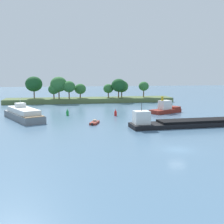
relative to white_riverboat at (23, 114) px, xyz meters
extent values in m
plane|color=slate|center=(27.41, -32.85, -1.40)|extent=(400.00, 400.00, 0.00)
cube|color=#566B3D|center=(20.33, 39.39, -0.53)|extent=(65.88, 10.30, 1.72)
cylinder|color=#513823|center=(-1.56, 41.52, 1.80)|extent=(0.44, 0.44, 2.95)
ellipsoid|color=#194C23|center=(-1.56, 41.52, 5.91)|extent=(6.58, 6.58, 5.92)
cylinder|color=#513823|center=(6.18, 38.28, 1.30)|extent=(0.44, 0.44, 1.94)
ellipsoid|color=#2D6B33|center=(6.18, 38.28, 3.96)|extent=(4.24, 4.24, 3.82)
cylinder|color=#513823|center=(8.12, 38.42, 1.80)|extent=(0.44, 0.44, 2.94)
ellipsoid|color=#2D6B33|center=(8.12, 38.42, 5.85)|extent=(6.47, 6.47, 5.82)
cylinder|color=#513823|center=(11.97, 36.96, 1.69)|extent=(0.44, 0.44, 2.72)
ellipsoid|color=#2D6B33|center=(11.97, 36.96, 4.98)|extent=(4.83, 4.83, 4.35)
cylinder|color=#513823|center=(16.41, 39.75, 1.21)|extent=(0.44, 0.44, 1.77)
ellipsoid|color=#2D6B33|center=(16.41, 39.75, 3.92)|extent=(4.55, 4.55, 4.10)
cylinder|color=#513823|center=(27.76, 40.07, 1.32)|extent=(0.44, 0.44, 1.98)
ellipsoid|color=#2D6B33|center=(27.76, 40.07, 3.93)|extent=(4.06, 4.06, 3.65)
cylinder|color=#513823|center=(31.66, 38.35, 1.66)|extent=(0.44, 0.44, 2.66)
ellipsoid|color=#194C23|center=(31.66, 38.35, 5.31)|extent=(5.79, 5.79, 5.21)
cylinder|color=#513823|center=(33.29, 40.11, 1.49)|extent=(0.44, 0.44, 2.32)
ellipsoid|color=#235B28|center=(33.29, 40.11, 4.77)|extent=(5.32, 5.32, 4.78)
cylinder|color=#513823|center=(42.33, 39.31, 1.73)|extent=(0.44, 0.44, 2.81)
ellipsoid|color=#2D6B33|center=(42.33, 39.31, 4.80)|extent=(4.15, 4.15, 3.74)
cube|color=slate|center=(-0.01, 0.01, -0.57)|extent=(12.16, 18.22, 1.66)
cube|color=white|center=(-0.01, 0.01, 0.91)|extent=(9.80, 14.36, 1.30)
cube|color=white|center=(-0.97, 2.02, 2.11)|extent=(3.05, 3.13, 1.10)
cube|color=#937551|center=(3.07, -6.42, 0.34)|extent=(5.40, 4.82, 0.16)
cylinder|color=silver|center=(-0.97, 2.02, 3.36)|extent=(0.10, 0.10, 1.40)
cube|color=maroon|center=(39.55, 5.66, -0.84)|extent=(10.41, 7.71, 1.10)
cube|color=maroon|center=(42.61, 7.18, 0.01)|extent=(3.95, 4.24, 0.60)
cube|color=white|center=(39.28, 5.53, 1.01)|extent=(4.15, 3.71, 2.60)
cylinder|color=gold|center=(38.24, 5.01, 2.91)|extent=(0.70, 0.70, 1.20)
cylinder|color=black|center=(44.01, 7.88, -0.73)|extent=(0.58, 0.76, 0.70)
cube|color=maroon|center=(17.07, -8.73, -1.15)|extent=(2.80, 4.22, 0.49)
cube|color=beige|center=(17.17, -8.46, -0.65)|extent=(0.89, 0.73, 0.50)
cube|color=black|center=(16.33, -10.72, -1.12)|extent=(0.40, 0.37, 0.56)
cube|color=slate|center=(-4.83, 19.20, -1.20)|extent=(3.11, 5.89, 0.38)
cube|color=white|center=(-4.68, 19.61, -0.76)|extent=(0.71, 0.67, 0.50)
cube|color=black|center=(-5.90, 16.31, -1.12)|extent=(0.40, 0.37, 0.56)
cube|color=black|center=(40.23, -14.96, -0.91)|extent=(32.39, 7.03, 0.96)
cube|color=black|center=(41.73, -14.88, -0.18)|extent=(22.72, 5.70, 0.50)
cube|color=white|center=(26.38, -15.75, 0.97)|extent=(3.36, 3.04, 2.80)
cylinder|color=#333338|center=(26.38, -15.75, 3.27)|extent=(0.12, 0.12, 1.80)
cylinder|color=red|center=(24.01, 2.35, -0.80)|extent=(0.70, 0.70, 1.20)
cone|color=red|center=(24.01, 2.35, 0.15)|extent=(0.49, 0.49, 0.70)
cylinder|color=green|center=(11.00, 5.25, -0.80)|extent=(0.70, 0.70, 1.20)
cone|color=green|center=(11.00, 5.25, 0.15)|extent=(0.49, 0.49, 0.70)
camera|label=1|loc=(10.54, -73.16, 10.48)|focal=45.40mm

